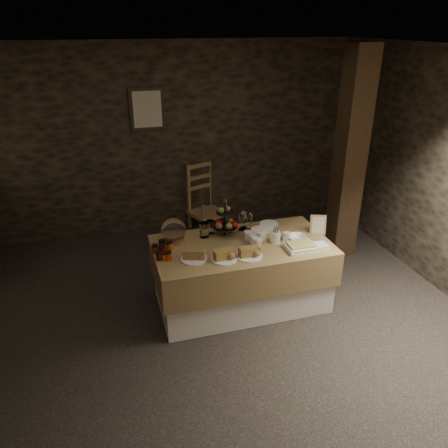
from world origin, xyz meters
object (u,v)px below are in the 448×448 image
object	(u,v)px
timber_column	(350,157)
fruit_stand	(226,223)
chair	(206,200)
buffet_table	(241,270)

from	to	relation	value
timber_column	fruit_stand	size ratio (longest dim) A/B	7.01
chair	buffet_table	bearing A→B (deg)	-113.60
chair	fruit_stand	xyz separation A→B (m)	(-0.22, -1.75, 0.44)
chair	fruit_stand	size ratio (longest dim) A/B	2.02
timber_column	fruit_stand	bearing A→B (deg)	-163.69
buffet_table	chair	size ratio (longest dim) A/B	2.42
buffet_table	chair	world-z (taller)	chair
timber_column	chair	bearing A→B (deg)	140.35
timber_column	buffet_table	bearing A→B (deg)	-155.18
chair	timber_column	xyz separation A→B (m)	(1.51, -1.25, 0.87)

